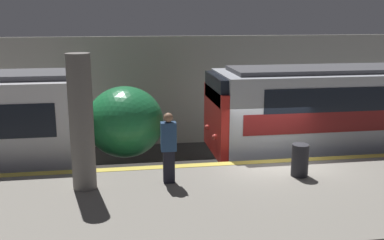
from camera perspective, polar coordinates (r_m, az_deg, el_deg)
name	(u,v)px	position (r m, az deg, el deg)	size (l,w,h in m)	color
ground_plane	(274,195)	(13.72, 10.37, -9.31)	(120.00, 120.00, 0.00)	#33302D
platform	(308,212)	(11.44, 14.55, -11.28)	(40.00, 4.86, 1.11)	gray
station_rear_barrier	(228,89)	(18.62, 4.64, 3.89)	(50.00, 0.15, 4.38)	#B2AD9E
support_pillar_near	(82,123)	(10.88, -13.86, -0.35)	(0.57, 0.57, 3.26)	slate
person_waiting	(169,146)	(11.11, -2.99, -3.31)	(0.38, 0.24, 1.79)	black
trash_bin	(300,160)	(12.04, 13.54, -4.99)	(0.44, 0.44, 0.85)	#232328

